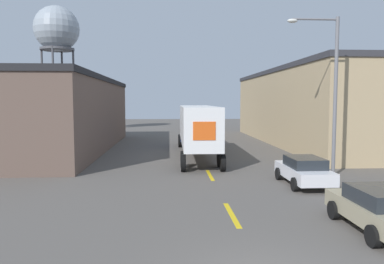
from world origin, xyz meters
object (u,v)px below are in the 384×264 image
(semi_truck, at_px, (196,126))
(street_lamp, at_px, (330,85))
(parked_car_right_mid, at_px, (304,170))
(parked_car_right_near, at_px, (379,209))
(water_tower, at_px, (57,30))

(semi_truck, relative_size, street_lamp, 1.73)
(parked_car_right_mid, xyz_separation_m, street_lamp, (2.13, 2.14, 4.31))
(semi_truck, xyz_separation_m, parked_car_right_mid, (4.60, -10.47, -1.57))
(semi_truck, xyz_separation_m, street_lamp, (6.74, -8.33, 2.74))
(semi_truck, distance_m, parked_car_right_mid, 11.54)
(parked_car_right_near, distance_m, street_lamp, 10.05)
(parked_car_right_mid, height_order, water_tower, water_tower)
(semi_truck, bearing_deg, parked_car_right_mid, -65.56)
(semi_truck, bearing_deg, water_tower, 126.64)
(street_lamp, bearing_deg, semi_truck, 128.98)
(parked_car_right_near, distance_m, parked_car_right_mid, 6.69)
(parked_car_right_mid, distance_m, street_lamp, 5.27)
(parked_car_right_near, height_order, water_tower, water_tower)
(parked_car_right_near, distance_m, water_tower, 47.85)
(parked_car_right_near, relative_size, parked_car_right_mid, 1.00)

